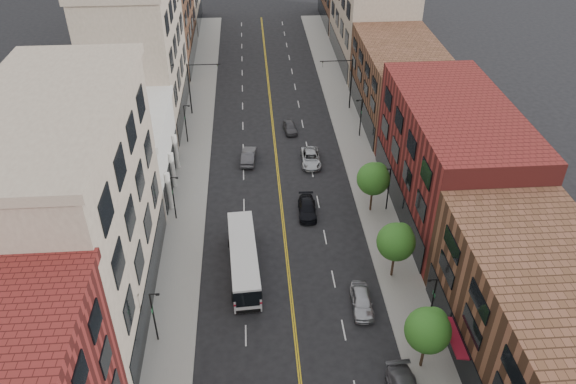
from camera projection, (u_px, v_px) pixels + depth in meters
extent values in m
cube|color=gray|center=(193.00, 162.00, 67.11)|extent=(4.00, 110.00, 0.15)
cube|color=gray|center=(358.00, 156.00, 68.31)|extent=(4.00, 110.00, 0.15)
cube|color=gray|center=(73.00, 217.00, 43.58)|extent=(10.00, 22.00, 18.00)
cube|color=silver|center=(123.00, 154.00, 61.18)|extent=(10.00, 14.00, 8.00)
cube|color=gray|center=(139.00, 53.00, 72.26)|extent=(10.00, 20.00, 18.00)
cube|color=brown|center=(158.00, 16.00, 89.50)|extent=(10.00, 20.00, 15.00)
cube|color=brown|center=(560.00, 360.00, 37.24)|extent=(10.00, 26.00, 10.00)
cube|color=maroon|center=(451.00, 160.00, 56.33)|extent=(10.00, 22.00, 12.00)
cube|color=brown|center=(400.00, 83.00, 74.11)|extent=(10.00, 20.00, 10.00)
cube|color=gray|center=(371.00, 18.00, 90.18)|extent=(10.00, 22.00, 14.00)
cylinder|color=black|center=(423.00, 354.00, 42.11)|extent=(0.22, 0.22, 2.50)
sphere|color=#1B5719|center=(428.00, 330.00, 40.60)|extent=(3.40, 3.40, 3.40)
sphere|color=#1B5719|center=(434.00, 321.00, 40.67)|extent=(2.04, 2.04, 2.04)
cylinder|color=black|center=(393.00, 265.00, 50.30)|extent=(0.22, 0.22, 2.50)
sphere|color=#1B5719|center=(396.00, 242.00, 48.79)|extent=(3.40, 3.40, 3.40)
sphere|color=#1B5719|center=(401.00, 234.00, 48.86)|extent=(2.04, 2.04, 2.04)
cylinder|color=black|center=(371.00, 200.00, 58.49)|extent=(0.22, 0.22, 2.50)
sphere|color=#1B5719|center=(373.00, 179.00, 56.99)|extent=(3.40, 3.40, 3.40)
sphere|color=#1B5719|center=(378.00, 172.00, 57.05)|extent=(2.04, 2.04, 2.04)
cylinder|color=black|center=(154.00, 317.00, 43.46)|extent=(0.14, 0.14, 5.00)
cylinder|color=black|center=(154.00, 294.00, 42.06)|extent=(0.70, 0.10, 0.10)
cube|color=black|center=(158.00, 294.00, 42.10)|extent=(0.28, 0.14, 0.14)
cube|color=#19592D|center=(152.00, 309.00, 42.95)|extent=(0.04, 0.55, 0.35)
cylinder|color=black|center=(174.00, 198.00, 56.57)|extent=(0.14, 0.14, 5.00)
cylinder|color=black|center=(174.00, 178.00, 55.17)|extent=(0.70, 0.10, 0.10)
cube|color=black|center=(177.00, 178.00, 55.21)|extent=(0.28, 0.14, 0.14)
cube|color=#19592D|center=(172.00, 191.00, 56.06)|extent=(0.04, 0.55, 0.35)
cylinder|color=black|center=(186.00, 124.00, 69.68)|extent=(0.14, 0.14, 5.00)
cylinder|color=black|center=(186.00, 106.00, 68.28)|extent=(0.70, 0.10, 0.10)
cube|color=black|center=(189.00, 106.00, 68.32)|extent=(0.28, 0.14, 0.14)
cube|color=#19592D|center=(185.00, 118.00, 69.17)|extent=(0.04, 0.55, 0.35)
cylinder|color=black|center=(432.00, 302.00, 44.77)|extent=(0.14, 0.14, 5.00)
cylinder|color=black|center=(433.00, 280.00, 43.33)|extent=(0.70, 0.10, 0.10)
cube|color=black|center=(429.00, 280.00, 43.34)|extent=(0.28, 0.14, 0.14)
cube|color=#19592D|center=(434.00, 294.00, 44.26)|extent=(0.04, 0.55, 0.35)
cylinder|color=black|center=(388.00, 189.00, 57.88)|extent=(0.14, 0.14, 5.00)
cylinder|color=black|center=(388.00, 169.00, 56.44)|extent=(0.70, 0.10, 0.10)
cube|color=black|center=(385.00, 170.00, 56.45)|extent=(0.28, 0.14, 0.14)
cube|color=#19592D|center=(389.00, 182.00, 57.37)|extent=(0.04, 0.55, 0.35)
cylinder|color=black|center=(361.00, 118.00, 70.99)|extent=(0.14, 0.14, 5.00)
cylinder|color=black|center=(359.00, 100.00, 69.55)|extent=(0.70, 0.10, 0.10)
cube|color=black|center=(357.00, 101.00, 69.56)|extent=(0.28, 0.14, 0.14)
cube|color=#19592D|center=(361.00, 112.00, 70.48)|extent=(0.04, 0.55, 0.35)
cylinder|color=black|center=(189.00, 89.00, 75.61)|extent=(0.18, 0.18, 7.20)
cylinder|color=black|center=(204.00, 65.00, 73.80)|extent=(4.40, 0.12, 0.12)
imported|color=black|center=(218.00, 67.00, 74.14)|extent=(0.15, 0.18, 0.90)
cylinder|color=black|center=(351.00, 84.00, 76.92)|extent=(0.18, 0.18, 7.20)
cylinder|color=black|center=(336.00, 61.00, 74.85)|extent=(4.40, 0.12, 0.12)
imported|color=black|center=(323.00, 64.00, 74.97)|extent=(0.15, 0.18, 0.90)
cube|color=silver|center=(244.00, 259.00, 50.82)|extent=(2.95, 10.94, 2.62)
cube|color=black|center=(243.00, 253.00, 50.46)|extent=(2.99, 10.98, 0.95)
cube|color=maroon|center=(244.00, 261.00, 50.97)|extent=(2.99, 10.98, 0.20)
cube|color=black|center=(248.00, 300.00, 46.27)|extent=(1.98, 0.17, 1.44)
cylinder|color=black|center=(233.00, 297.00, 48.35)|extent=(0.30, 0.88, 0.87)
cylinder|color=black|center=(261.00, 294.00, 48.61)|extent=(0.30, 0.88, 0.87)
cylinder|color=black|center=(229.00, 243.00, 54.23)|extent=(0.30, 0.88, 0.87)
cylinder|color=black|center=(254.00, 241.00, 54.48)|extent=(0.30, 0.88, 0.87)
imported|color=#A6A7AE|center=(362.00, 301.00, 47.50)|extent=(1.98, 4.50, 1.51)
imported|color=#434247|center=(249.00, 156.00, 67.07)|extent=(1.97, 4.58, 1.47)
imported|color=black|center=(307.00, 208.00, 58.52)|extent=(1.99, 4.57, 1.31)
imported|color=#AFB3B7|center=(311.00, 158.00, 66.78)|extent=(2.42, 5.01, 1.37)
imported|color=#454449|center=(290.00, 127.00, 73.25)|extent=(1.89, 3.87, 1.27)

